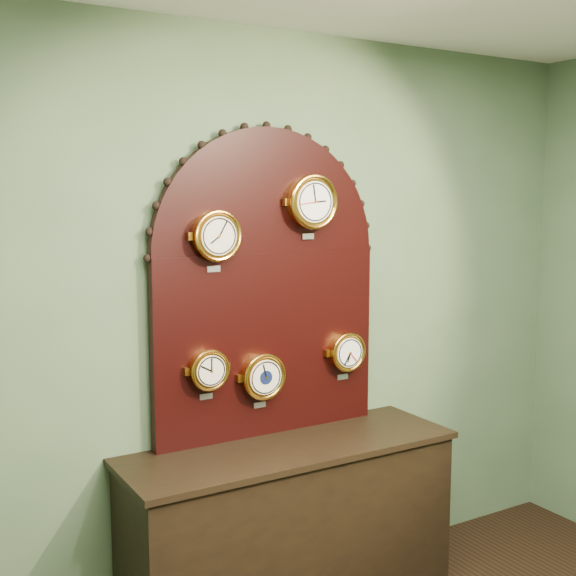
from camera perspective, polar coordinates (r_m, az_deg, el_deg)
wall_back at (r=3.68m, az=-1.99°, el=-2.35°), size 4.00×0.00×4.00m
shop_counter at (r=3.76m, az=0.16°, el=-18.16°), size 1.60×0.50×0.80m
display_board at (r=3.60m, az=-1.63°, el=1.08°), size 1.26×0.06×1.53m
roman_clock at (r=3.39m, az=-5.54°, el=4.02°), size 0.24×0.08×0.29m
arabic_clock at (r=3.64m, az=1.85°, el=6.64°), size 0.27×0.08×0.32m
hygrometer at (r=3.46m, az=-6.14°, el=-6.26°), size 0.20×0.08×0.25m
barometer at (r=3.60m, az=-1.96°, el=-6.80°), size 0.23×0.08×0.28m
tide_clock at (r=3.85m, az=4.52°, el=-4.91°), size 0.21×0.08×0.26m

